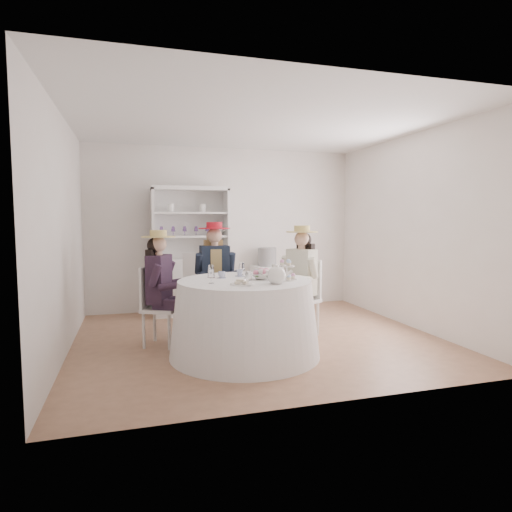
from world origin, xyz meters
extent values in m
plane|color=#8C6146|center=(0.00, 0.00, 0.00)|extent=(4.50, 4.50, 0.00)
plane|color=white|center=(0.00, 0.00, 2.70)|extent=(4.50, 4.50, 0.00)
plane|color=silver|center=(0.00, 2.00, 1.35)|extent=(4.50, 0.00, 4.50)
plane|color=silver|center=(0.00, -2.00, 1.35)|extent=(4.50, 0.00, 4.50)
plane|color=silver|center=(-2.25, 0.00, 1.35)|extent=(0.00, 4.50, 4.50)
plane|color=silver|center=(2.25, 0.00, 1.35)|extent=(0.00, 4.50, 4.50)
cone|color=white|center=(-0.33, -0.58, 0.41)|extent=(1.68, 1.68, 0.83)
cylinder|color=white|center=(-0.33, -0.58, 0.84)|extent=(1.48, 1.48, 0.02)
cube|color=silver|center=(-0.62, 1.67, 0.45)|extent=(1.21, 0.49, 0.90)
cube|color=silver|center=(-0.62, 1.87, 1.45)|extent=(1.20, 0.08, 1.10)
cube|color=silver|center=(-0.62, 1.67, 1.99)|extent=(1.21, 0.49, 0.06)
cube|color=silver|center=(-1.20, 1.67, 1.45)|extent=(0.06, 0.45, 1.10)
cube|color=silver|center=(-0.05, 1.67, 1.45)|extent=(0.06, 0.45, 1.10)
cube|color=silver|center=(-0.62, 1.67, 1.25)|extent=(1.13, 0.44, 0.03)
cube|color=silver|center=(-0.62, 1.67, 1.62)|extent=(1.13, 0.44, 0.03)
sphere|color=white|center=(-0.18, 1.67, 1.33)|extent=(0.14, 0.14, 0.14)
cube|color=silver|center=(0.68, 1.75, 0.36)|extent=(0.50, 0.50, 0.73)
cylinder|color=black|center=(0.68, 1.75, 0.88)|extent=(0.37, 0.37, 0.31)
cube|color=silver|center=(-1.20, 0.04, 0.44)|extent=(0.53, 0.53, 0.04)
cylinder|color=silver|center=(-1.13, -0.17, 0.22)|extent=(0.04, 0.04, 0.43)
cylinder|color=silver|center=(-0.99, 0.11, 0.22)|extent=(0.04, 0.04, 0.43)
cylinder|color=silver|center=(-1.41, -0.03, 0.22)|extent=(0.04, 0.04, 0.43)
cylinder|color=silver|center=(-1.27, 0.26, 0.22)|extent=(0.04, 0.04, 0.43)
cube|color=silver|center=(-1.36, 0.12, 0.71)|extent=(0.19, 0.35, 0.49)
cube|color=black|center=(-1.22, 0.05, 0.81)|extent=(0.34, 0.41, 0.57)
cube|color=black|center=(-1.13, -0.09, 0.52)|extent=(0.36, 0.26, 0.12)
cylinder|color=black|center=(-1.01, -0.15, 0.23)|extent=(0.10, 0.10, 0.45)
cylinder|color=black|center=(-1.27, -0.15, 0.88)|extent=(0.19, 0.16, 0.27)
cube|color=black|center=(-1.05, 0.07, 0.52)|extent=(0.36, 0.26, 0.12)
cylinder|color=black|center=(-0.93, 0.01, 0.23)|extent=(0.10, 0.10, 0.45)
cylinder|color=black|center=(-1.09, 0.22, 0.88)|extent=(0.19, 0.16, 0.27)
cylinder|color=#D8A889|center=(-1.22, 0.05, 1.11)|extent=(0.09, 0.09, 0.08)
sphere|color=#D8A889|center=(-1.22, 0.05, 1.22)|extent=(0.19, 0.19, 0.19)
sphere|color=black|center=(-1.26, 0.07, 1.21)|extent=(0.19, 0.19, 0.19)
cube|color=black|center=(-1.29, 0.09, 0.98)|extent=(0.18, 0.25, 0.37)
cylinder|color=tan|center=(-1.22, 0.05, 1.31)|extent=(0.39, 0.39, 0.01)
cylinder|color=tan|center=(-1.22, 0.05, 1.35)|extent=(0.20, 0.20, 0.08)
cube|color=silver|center=(-0.46, 0.48, 0.47)|extent=(0.42, 0.42, 0.04)
cylinder|color=silver|center=(-0.63, 0.31, 0.23)|extent=(0.04, 0.04, 0.46)
cylinder|color=silver|center=(-0.29, 0.32, 0.23)|extent=(0.04, 0.04, 0.46)
cylinder|color=silver|center=(-0.63, 0.65, 0.23)|extent=(0.04, 0.04, 0.46)
cylinder|color=silver|center=(-0.29, 0.65, 0.23)|extent=(0.04, 0.04, 0.46)
cube|color=silver|center=(-0.46, 0.67, 0.76)|extent=(0.40, 0.04, 0.53)
cube|color=#171F2F|center=(-0.46, 0.51, 0.86)|extent=(0.38, 0.21, 0.61)
cube|color=tan|center=(-0.46, 0.51, 0.86)|extent=(0.15, 0.23, 0.53)
cube|color=#171F2F|center=(-0.55, 0.36, 0.56)|extent=(0.14, 0.36, 0.13)
cylinder|color=#171F2F|center=(-0.55, 0.21, 0.24)|extent=(0.11, 0.11, 0.48)
cylinder|color=#171F2F|center=(-0.68, 0.46, 0.93)|extent=(0.10, 0.18, 0.29)
cube|color=#171F2F|center=(-0.36, 0.36, 0.56)|extent=(0.14, 0.36, 0.13)
cylinder|color=#171F2F|center=(-0.36, 0.21, 0.24)|extent=(0.11, 0.11, 0.48)
cylinder|color=#171F2F|center=(-0.24, 0.47, 0.93)|extent=(0.10, 0.18, 0.29)
cylinder|color=#D8A889|center=(-0.46, 0.51, 1.19)|extent=(0.09, 0.09, 0.08)
sphere|color=#D8A889|center=(-0.46, 0.51, 1.30)|extent=(0.20, 0.20, 0.20)
sphere|color=tan|center=(-0.46, 0.55, 1.29)|extent=(0.20, 0.20, 0.20)
cube|color=tan|center=(-0.46, 0.59, 1.04)|extent=(0.25, 0.09, 0.40)
cylinder|color=#B51B29|center=(-0.46, 0.51, 1.40)|extent=(0.42, 0.42, 0.01)
cylinder|color=#B51B29|center=(-0.46, 0.51, 1.44)|extent=(0.21, 0.21, 0.08)
cube|color=silver|center=(0.57, 0.00, 0.46)|extent=(0.55, 0.55, 0.04)
cylinder|color=silver|center=(0.35, 0.06, 0.22)|extent=(0.04, 0.04, 0.45)
cylinder|color=silver|center=(0.51, -0.22, 0.22)|extent=(0.04, 0.04, 0.45)
cylinder|color=silver|center=(0.63, 0.22, 0.22)|extent=(0.04, 0.04, 0.45)
cylinder|color=silver|center=(0.79, -0.06, 0.22)|extent=(0.04, 0.04, 0.45)
cube|color=silver|center=(0.73, 0.09, 0.73)|extent=(0.22, 0.35, 0.51)
cube|color=beige|center=(0.59, 0.01, 0.84)|extent=(0.36, 0.42, 0.59)
cube|color=beige|center=(0.42, 0.02, 0.54)|extent=(0.37, 0.28, 0.12)
cylinder|color=beige|center=(0.30, -0.05, 0.23)|extent=(0.10, 0.10, 0.47)
cylinder|color=beige|center=(0.45, 0.17, 0.91)|extent=(0.20, 0.17, 0.28)
cube|color=beige|center=(0.51, -0.14, 0.54)|extent=(0.37, 0.28, 0.12)
cylinder|color=beige|center=(0.38, -0.21, 0.23)|extent=(0.10, 0.10, 0.47)
cylinder|color=beige|center=(0.66, -0.20, 0.91)|extent=(0.20, 0.17, 0.28)
cylinder|color=#D8A889|center=(0.59, 0.01, 1.15)|extent=(0.09, 0.09, 0.08)
sphere|color=#D8A889|center=(0.59, 0.01, 1.26)|extent=(0.19, 0.19, 0.19)
sphere|color=black|center=(0.63, 0.03, 1.25)|extent=(0.19, 0.19, 0.19)
cube|color=black|center=(0.66, 0.05, 1.01)|extent=(0.19, 0.25, 0.39)
cylinder|color=tan|center=(0.59, 0.01, 1.36)|extent=(0.41, 0.41, 0.01)
cylinder|color=tan|center=(0.59, 0.01, 1.40)|extent=(0.20, 0.20, 0.08)
cube|color=silver|center=(-0.56, 1.32, 0.47)|extent=(0.52, 0.52, 0.04)
cylinder|color=silver|center=(-0.35, 1.44, 0.23)|extent=(0.04, 0.04, 0.46)
cylinder|color=silver|center=(-0.68, 1.53, 0.23)|extent=(0.04, 0.04, 0.46)
cylinder|color=silver|center=(-0.45, 1.11, 0.23)|extent=(0.04, 0.04, 0.46)
cylinder|color=silver|center=(-0.77, 1.20, 0.23)|extent=(0.04, 0.04, 0.46)
cube|color=silver|center=(-0.61, 1.14, 0.76)|extent=(0.39, 0.14, 0.53)
imported|color=white|center=(-0.54, -0.37, 0.88)|extent=(0.09, 0.09, 0.07)
imported|color=white|center=(-0.31, -0.28, 0.88)|extent=(0.09, 0.09, 0.07)
imported|color=white|center=(-0.12, -0.37, 0.88)|extent=(0.12, 0.12, 0.07)
imported|color=white|center=(-0.13, -0.59, 0.88)|extent=(0.30, 0.30, 0.06)
sphere|color=pink|center=(-0.07, -0.61, 0.93)|extent=(0.06, 0.06, 0.06)
sphere|color=white|center=(-0.09, -0.57, 0.93)|extent=(0.06, 0.06, 0.06)
sphere|color=pink|center=(-0.13, -0.55, 0.93)|extent=(0.06, 0.06, 0.06)
sphere|color=white|center=(-0.17, -0.57, 0.93)|extent=(0.06, 0.06, 0.06)
sphere|color=pink|center=(-0.18, -0.61, 0.93)|extent=(0.06, 0.06, 0.06)
sphere|color=white|center=(-0.17, -0.64, 0.93)|extent=(0.06, 0.06, 0.06)
sphere|color=pink|center=(-0.13, -0.66, 0.93)|extent=(0.06, 0.06, 0.06)
sphere|color=white|center=(-0.09, -0.64, 0.93)|extent=(0.06, 0.06, 0.06)
sphere|color=white|center=(-0.08, -0.94, 0.94)|extent=(0.20, 0.20, 0.20)
cylinder|color=white|center=(0.04, -0.94, 0.95)|extent=(0.12, 0.03, 0.09)
cylinder|color=white|center=(-0.08, -0.94, 1.03)|extent=(0.04, 0.04, 0.02)
cylinder|color=white|center=(-0.45, -0.90, 0.85)|extent=(0.23, 0.23, 0.01)
cube|color=beige|center=(-0.49, -0.91, 0.88)|extent=(0.05, 0.04, 0.03)
cube|color=beige|center=(-0.45, -0.90, 0.89)|extent=(0.06, 0.05, 0.03)
cube|color=beige|center=(-0.40, -0.88, 0.88)|extent=(0.06, 0.06, 0.03)
cube|color=beige|center=(-0.47, -0.86, 0.89)|extent=(0.06, 0.06, 0.03)
cube|color=beige|center=(-0.42, -0.93, 0.88)|extent=(0.06, 0.06, 0.03)
cylinder|color=white|center=(0.11, -0.72, 0.85)|extent=(0.24, 0.24, 0.01)
cylinder|color=white|center=(0.11, -0.72, 0.93)|extent=(0.02, 0.02, 0.16)
cylinder|color=white|center=(0.11, -0.72, 1.01)|extent=(0.18, 0.18, 0.01)
camera|label=1|loc=(-1.52, -5.12, 1.53)|focal=30.00mm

